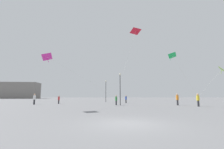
# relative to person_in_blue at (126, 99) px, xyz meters

# --- Properties ---
(ground_plane) EXTENTS (300.00, 300.00, 0.00)m
(ground_plane) POSITION_rel_person_in_blue_xyz_m (-2.92, -23.01, -0.89)
(ground_plane) COLOR slate
(person_in_blue) EXTENTS (0.35, 0.35, 1.62)m
(person_in_blue) POSITION_rel_person_in_blue_xyz_m (0.00, 0.00, 0.00)
(person_in_blue) COLOR #2D2D33
(person_in_blue) RESTS_ON ground_plane
(person_in_red) EXTENTS (0.34, 0.34, 1.58)m
(person_in_red) POSITION_rel_person_in_blue_xyz_m (-13.08, -2.01, -0.02)
(person_in_red) COLOR #2D2D33
(person_in_red) RESTS_ON ground_plane
(person_in_yellow) EXTENTS (0.40, 0.40, 1.83)m
(person_in_yellow) POSITION_rel_person_in_blue_xyz_m (8.96, -10.15, 0.12)
(person_in_yellow) COLOR #2D2D33
(person_in_yellow) RESTS_ON ground_plane
(person_in_orange) EXTENTS (0.40, 0.40, 1.85)m
(person_in_orange) POSITION_rel_person_in_blue_xyz_m (7.28, -7.42, 0.13)
(person_in_orange) COLOR #2D2D33
(person_in_orange) RESTS_ON ground_plane
(person_in_white) EXTENTS (0.41, 0.41, 1.87)m
(person_in_white) POSITION_rel_person_in_blue_xyz_m (-16.55, -4.36, 0.14)
(person_in_white) COLOR #2D2D33
(person_in_white) RESTS_ON ground_plane
(person_in_green) EXTENTS (0.35, 0.35, 1.59)m
(person_in_green) POSITION_rel_person_in_blue_xyz_m (-2.44, -6.50, -0.01)
(person_in_green) COLOR #2D2D33
(person_in_green) RESTS_ON ground_plane
(kite_crimson_delta) EXTENTS (4.22, 1.76, 11.47)m
(kite_crimson_delta) POSITION_rel_person_in_blue_xyz_m (0.81, -7.19, 11.35)
(kite_crimson_delta) COLOR red
(kite_emerald_delta) EXTENTS (5.45, 3.57, 5.56)m
(kite_emerald_delta) POSITION_rel_person_in_blue_xyz_m (4.29, -13.06, 5.59)
(kite_emerald_delta) COLOR green
(kite_magenta_delta) EXTENTS (8.92, 8.71, 4.94)m
(kite_magenta_delta) POSITION_rel_person_in_blue_xyz_m (-10.67, -14.29, 4.90)
(kite_magenta_delta) COLOR #D12899
(kite_lime_delta) EXTENTS (4.67, 1.45, 4.48)m
(kite_lime_delta) POSITION_rel_person_in_blue_xyz_m (12.78, -10.32, 4.44)
(kite_lime_delta) COLOR #8CD12D
(building_left_hall) EXTENTS (27.02, 10.81, 9.35)m
(building_left_hall) POSITION_rel_person_in_blue_xyz_m (-57.92, 59.42, 3.79)
(building_left_hall) COLOR gray
(building_left_hall) RESTS_ON ground_plane
(lamppost_east) EXTENTS (0.36, 0.36, 5.16)m
(lamppost_east) POSITION_rel_person_in_blue_xyz_m (-1.84, -7.13, 2.56)
(lamppost_east) COLOR #2D2D30
(lamppost_east) RESTS_ON ground_plane
(lamppost_west) EXTENTS (0.36, 0.36, 5.22)m
(lamppost_west) POSITION_rel_person_in_blue_xyz_m (-4.18, 4.94, 2.59)
(lamppost_west) COLOR #2D2D30
(lamppost_west) RESTS_ON ground_plane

